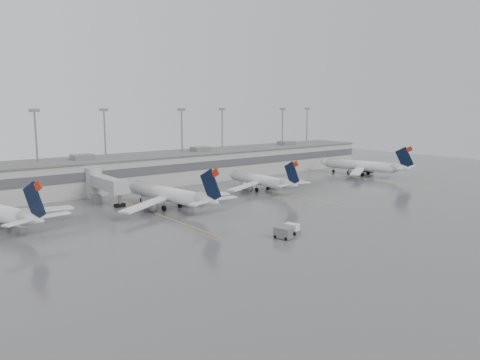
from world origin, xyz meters
TOP-DOWN VIEW (x-y plane):
  - ground at (0.00, 0.00)m, footprint 260.00×260.00m
  - terminal at (-0.01, 57.98)m, footprint 152.00×17.00m
  - light_masts at (0.00, 63.75)m, footprint 142.40×8.00m
  - jet_bridge_right at (-20.50, 45.72)m, footprint 4.00×17.20m
  - stand_markings at (-0.00, 24.00)m, footprint 105.25×40.00m
  - jet_mid_left at (-13.00, 27.63)m, footprint 27.17×30.63m
  - jet_mid_right at (15.78, 31.80)m, footprint 24.27×27.20m
  - jet_far_right at (57.78, 31.69)m, footprint 26.72×30.25m
  - baggage_tug at (-6.83, -1.76)m, footprint 2.31×3.01m
  - baggage_cart at (-10.03, -2.96)m, footprint 2.28×3.14m
  - gse_uld_a at (-42.79, 37.43)m, footprint 2.84×2.23m
  - gse_uld_b at (-13.72, 36.79)m, footprint 2.63×2.17m
  - gse_uld_c at (16.47, 40.66)m, footprint 2.67×2.29m
  - gse_loader at (-22.94, 42.51)m, footprint 2.24×3.14m
  - cone_b at (-16.51, 37.46)m, footprint 0.38×0.38m
  - cone_c at (11.30, 39.99)m, footprint 0.39×0.39m
  - cone_d at (42.75, 40.14)m, footprint 0.47×0.47m

SIDE VIEW (x-z plane):
  - ground at x=0.00m, z-range 0.00..0.00m
  - stand_markings at x=0.00m, z-range 0.00..0.01m
  - cone_b at x=-16.51m, z-range 0.00..0.60m
  - cone_c at x=11.30m, z-range 0.00..0.62m
  - cone_d at x=42.75m, z-range 0.00..0.75m
  - baggage_tug at x=-6.83m, z-range -0.19..1.53m
  - gse_uld_c at x=16.47m, z-range 0.00..1.59m
  - gse_uld_b at x=-13.72m, z-range 0.00..1.61m
  - gse_uld_a at x=-42.79m, z-range 0.00..1.78m
  - gse_loader at x=-22.94m, z-range 0.00..1.81m
  - baggage_cart at x=-10.03m, z-range 0.04..1.85m
  - jet_mid_right at x=15.78m, z-range -1.67..7.13m
  - jet_far_right at x=57.78m, z-range -1.87..8.01m
  - jet_mid_left at x=-13.00m, z-range -1.88..8.05m
  - jet_bridge_right at x=-20.50m, z-range 0.37..7.37m
  - terminal at x=-0.01m, z-range -0.55..8.90m
  - light_masts at x=0.00m, z-range 1.73..22.33m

